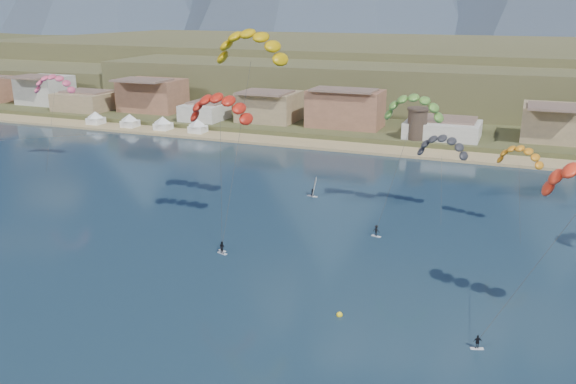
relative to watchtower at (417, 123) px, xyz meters
The scene contains 15 objects.
ground 114.29m from the watchtower, 92.51° to the right, with size 2400.00×2400.00×0.00m, color black.
beach 11.25m from the watchtower, 122.01° to the right, with size 2200.00×12.00×0.90m.
land 446.07m from the watchtower, 90.64° to the left, with size 2200.00×900.00×4.00m.
foothills 119.77m from the watchtower, 81.65° to the left, with size 940.00×210.00×18.00m.
town 45.73m from the watchtower, 169.92° to the left, with size 400.00×24.00×12.00m.
watchtower is the anchor object (origin of this frame).
beach_tents 81.69m from the watchtower, behind, with size 43.40×6.40×5.00m.
kitesurfer_red 80.19m from the watchtower, 103.92° to the right, with size 11.32×11.20×24.51m.
kitesurfer_yellow 75.44m from the watchtower, 103.44° to the right, with size 13.25×19.42×35.20m.
kitesurfer_green 59.97m from the watchtower, 81.53° to the right, with size 10.69×14.67×23.97m.
distant_kite_pink 92.24m from the watchtower, 146.20° to the right, with size 10.54×7.37×22.93m.
distant_kite_dark 55.10m from the watchtower, 75.81° to the right, with size 9.86×6.39×16.40m.
distant_kite_orange 63.57m from the watchtower, 65.16° to the right, with size 8.46×6.71×16.26m.
windsurfer 54.23m from the watchtower, 101.90° to the right, with size 2.22×2.45×3.81m.
buoy 98.08m from the watchtower, 85.34° to the right, with size 0.78×0.78×0.78m.
Camera 1 is at (31.33, -47.25, 36.29)m, focal length 37.47 mm.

